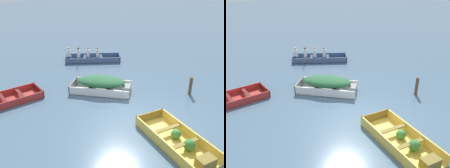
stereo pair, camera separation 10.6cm
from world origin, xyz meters
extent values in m
plane|color=slate|center=(0.00, 0.00, 0.00)|extent=(80.00, 80.00, 0.00)
cube|color=#E5BC47|center=(-0.22, -1.47, 0.02)|extent=(2.07, 3.26, 0.04)
cube|color=#E5BC47|center=(0.35, -1.65, 0.19)|extent=(0.94, 2.91, 0.39)
cube|color=#E5BC47|center=(-0.78, -1.30, 0.19)|extent=(0.94, 2.91, 0.39)
cube|color=olive|center=(0.22, -0.05, 0.19)|extent=(1.20, 0.41, 0.39)
cube|color=olive|center=(-0.61, -2.75, 0.21)|extent=(0.64, 0.51, 0.35)
cube|color=olive|center=(-0.35, -1.91, 0.29)|extent=(1.14, 0.49, 0.04)
cube|color=olive|center=(-0.08, -1.04, 0.29)|extent=(1.14, 0.49, 0.04)
sphere|color=#387533|center=(-0.25, -2.02, 0.23)|extent=(0.39, 0.39, 0.39)
sphere|color=#428438|center=(-0.02, -1.38, 0.21)|extent=(0.34, 0.34, 0.34)
cube|color=white|center=(0.58, 3.15, 0.02)|extent=(2.63, 3.00, 0.04)
cube|color=white|center=(1.05, 3.49, 0.20)|extent=(1.68, 2.31, 0.41)
cube|color=white|center=(0.10, 2.81, 0.20)|extent=(1.68, 2.31, 0.41)
cube|color=gray|center=(-0.23, 4.27, 0.20)|extent=(1.02, 0.76, 0.41)
cube|color=gray|center=(1.29, 2.16, 0.22)|extent=(0.66, 0.61, 0.37)
cube|color=gray|center=(0.82, 2.81, 0.31)|extent=(1.01, 0.79, 0.04)
cube|color=gray|center=(0.33, 3.49, 0.31)|extent=(1.01, 0.79, 0.04)
ellipsoid|color=#286038|center=(0.58, 3.15, 0.53)|extent=(2.29, 2.55, 0.41)
cube|color=#AD2D28|center=(-2.87, 5.25, 0.02)|extent=(2.66, 1.51, 0.04)
cube|color=#AD2D28|center=(-2.94, 4.67, 0.16)|extent=(2.52, 0.35, 0.32)
cube|color=#AD2D28|center=(-2.80, 5.82, 0.16)|extent=(2.52, 0.35, 0.32)
cube|color=maroon|center=(-1.64, 5.10, 0.16)|extent=(0.19, 1.21, 0.32)
cube|color=maroon|center=(-3.24, 5.29, 0.24)|extent=(0.29, 1.13, 0.04)
cube|color=maroon|center=(-2.49, 5.20, 0.24)|extent=(0.29, 1.13, 0.04)
cube|color=#475B7F|center=(3.14, 6.77, 0.02)|extent=(3.29, 3.01, 0.04)
cube|color=#475B7F|center=(2.82, 6.39, 0.18)|extent=(2.64, 2.24, 0.35)
cube|color=#475B7F|center=(3.47, 7.16, 0.18)|extent=(2.64, 2.24, 0.35)
cube|color=#273246|center=(4.43, 5.69, 0.18)|extent=(0.72, 0.84, 0.35)
cube|color=#273246|center=(1.97, 7.75, 0.19)|extent=(0.58, 0.60, 0.32)
cube|color=#273246|center=(2.75, 7.10, 0.26)|extent=(0.74, 0.84, 0.04)
cube|color=#273246|center=(3.53, 6.44, 0.26)|extent=(0.74, 0.84, 0.04)
cube|color=white|center=(3.37, 6.58, 0.50)|extent=(0.32, 0.33, 0.44)
sphere|color=tan|center=(3.37, 6.58, 0.82)|extent=(0.18, 0.18, 0.18)
cube|color=white|center=(2.91, 6.96, 0.50)|extent=(0.32, 0.33, 0.44)
sphere|color=beige|center=(2.91, 6.96, 0.82)|extent=(0.18, 0.18, 0.18)
cube|color=white|center=(2.45, 7.35, 0.50)|extent=(0.32, 0.33, 0.44)
sphere|color=#9E7051|center=(2.45, 7.35, 0.82)|extent=(0.18, 0.18, 0.18)
cube|color=white|center=(2.00, 7.73, 0.50)|extent=(0.32, 0.33, 0.44)
sphere|color=beige|center=(2.00, 7.73, 0.82)|extent=(0.18, 0.18, 0.18)
cylinder|color=tan|center=(1.92, 6.71, 0.40)|extent=(0.45, 0.52, 0.55)
cylinder|color=tan|center=(2.99, 7.98, 0.40)|extent=(0.45, 0.52, 0.55)
cylinder|color=brown|center=(3.38, 0.06, 0.42)|extent=(0.14, 0.14, 0.85)
camera|label=1|loc=(-6.49, -4.88, 5.38)|focal=40.00mm
camera|label=2|loc=(-6.42, -4.95, 5.38)|focal=40.00mm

